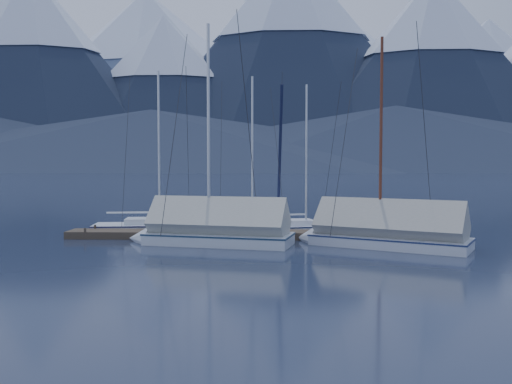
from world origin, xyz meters
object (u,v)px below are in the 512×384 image
sailboat_open_mid (261,229)px  sailboat_open_right (314,229)px  sailboat_open_left (169,229)px  person (405,216)px  sailboat_covered_near (376,235)px  sailboat_covered_far (206,232)px

sailboat_open_mid → sailboat_open_right: size_ratio=1.06×
sailboat_open_mid → sailboat_open_right: sailboat_open_mid is taller
sailboat_open_right → sailboat_open_left: bearing=-178.4°
person → sailboat_open_mid: bearing=62.4°
sailboat_open_mid → person: bearing=-19.6°
sailboat_open_left → sailboat_open_mid: (4.79, 0.11, -0.01)m
sailboat_open_mid → sailboat_covered_near: (5.06, -4.52, 0.34)m
person → sailboat_open_right: bearing=50.2°
sailboat_open_left → sailboat_covered_near: size_ratio=0.92×
sailboat_open_mid → sailboat_covered_near: 6.79m
sailboat_open_mid → sailboat_covered_far: (-2.35, -4.19, 0.36)m
sailboat_covered_near → sailboat_covered_far: bearing=177.4°
sailboat_open_mid → sailboat_covered_near: bearing=-41.8°
sailboat_open_left → sailboat_open_right: bearing=1.6°
sailboat_open_mid → sailboat_covered_near: sailboat_covered_near is taller
sailboat_open_left → sailboat_covered_near: 10.79m
sailboat_open_left → sailboat_open_mid: bearing=1.3°
sailboat_open_right → sailboat_covered_far: 6.66m
sailboat_open_mid → person: sailboat_open_mid is taller
sailboat_open_right → person: size_ratio=5.45×
sailboat_open_left → sailboat_open_right: (7.51, 0.21, -0.01)m
sailboat_open_right → person: (4.06, -2.51, 0.96)m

